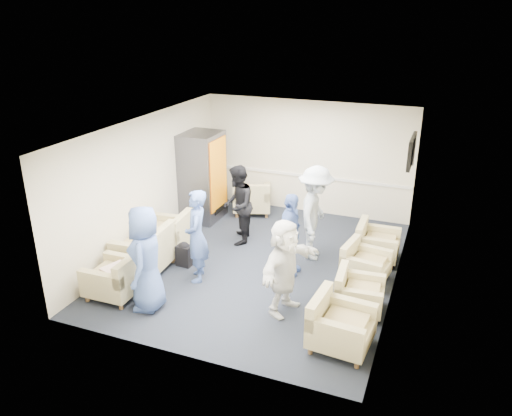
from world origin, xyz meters
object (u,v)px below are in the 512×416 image
at_px(armchair_right_near, 338,326).
at_px(person_mid_right, 290,235).
at_px(person_back_right, 315,213).
at_px(armchair_left_far, 169,235).
at_px(armchair_left_mid, 147,251).
at_px(armchair_right_midfar, 363,265).
at_px(armchair_right_far, 375,244).
at_px(person_front_left, 146,259).
at_px(person_back_left, 238,205).
at_px(person_mid_left, 197,236).
at_px(armchair_corner, 252,199).
at_px(armchair_right_midnear, 356,294).
at_px(armchair_left_near, 117,279).
at_px(person_front_right, 285,267).
at_px(vending_machine, 203,177).

relative_size(armchair_right_near, person_mid_right, 0.58).
bearing_deg(person_back_right, armchair_left_far, 100.77).
bearing_deg(armchair_left_mid, armchair_right_near, 72.04).
height_order(armchair_left_mid, armchair_right_midfar, armchair_left_mid).
height_order(armchair_right_far, person_front_left, person_front_left).
relative_size(armchair_right_midfar, person_back_left, 0.52).
height_order(armchair_left_far, person_mid_left, person_mid_left).
distance_m(armchair_corner, person_back_right, 2.70).
relative_size(armchair_right_midnear, armchair_right_midfar, 0.92).
relative_size(armchair_left_near, person_mid_right, 0.53).
xyz_separation_m(armchair_left_far, armchair_right_near, (3.89, -1.81, -0.01)).
relative_size(armchair_left_mid, person_front_left, 0.56).
bearing_deg(armchair_left_near, armchair_left_far, -178.48).
distance_m(armchair_left_near, person_front_right, 2.90).
relative_size(armchair_right_far, armchair_corner, 0.73).
relative_size(person_mid_left, person_back_right, 0.91).
relative_size(vending_machine, person_front_right, 1.28).
xyz_separation_m(person_mid_left, person_back_left, (0.06, 1.70, -0.02)).
relative_size(armchair_right_near, vending_machine, 0.44).
distance_m(armchair_corner, vending_machine, 1.36).
height_order(armchair_right_far, person_back_left, person_back_left).
bearing_deg(armchair_left_far, person_back_left, 123.19).
bearing_deg(person_back_right, armchair_right_near, -163.55).
height_order(armchair_right_near, armchair_right_midnear, armchair_right_near).
xyz_separation_m(person_front_left, person_front_right, (2.11, 0.70, -0.09)).
bearing_deg(armchair_corner, armchair_right_far, 137.34).
bearing_deg(armchair_left_mid, vending_machine, 179.91).
xyz_separation_m(armchair_right_midnear, armchair_corner, (-3.16, 3.31, 0.05)).
xyz_separation_m(armchair_right_midnear, armchair_right_far, (-0.01, 1.96, 0.02)).
bearing_deg(person_mid_right, person_back_left, 59.92).
distance_m(armchair_left_mid, armchair_corner, 3.45).
bearing_deg(person_back_right, person_mid_left, 127.17).
bearing_deg(armchair_right_midfar, armchair_corner, 62.59).
xyz_separation_m(armchair_left_mid, person_mid_left, (1.05, 0.04, 0.48)).
xyz_separation_m(armchair_corner, person_front_right, (2.06, -3.75, 0.46)).
xyz_separation_m(armchair_left_near, person_front_left, (0.68, -0.08, 0.56)).
height_order(armchair_right_midnear, armchair_right_far, armchair_right_far).
distance_m(armchair_right_far, person_mid_right, 1.87).
bearing_deg(armchair_left_mid, person_back_right, 117.02).
bearing_deg(person_front_left, armchair_left_near, -113.79).
xyz_separation_m(armchair_corner, person_mid_left, (0.27, -3.32, 0.51)).
bearing_deg(armchair_corner, armchair_left_near, 60.96).
bearing_deg(armchair_right_midfar, armchair_right_midnear, -166.67).
distance_m(armchair_right_far, person_front_right, 2.68).
bearing_deg(person_front_left, person_back_left, 155.17).
relative_size(armchair_corner, person_front_left, 0.62).
bearing_deg(person_front_left, person_front_right, 91.18).
xyz_separation_m(armchair_left_far, person_front_left, (0.75, -1.91, 0.54)).
bearing_deg(person_back_left, vending_machine, -141.68).
height_order(person_back_left, person_mid_right, person_back_left).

